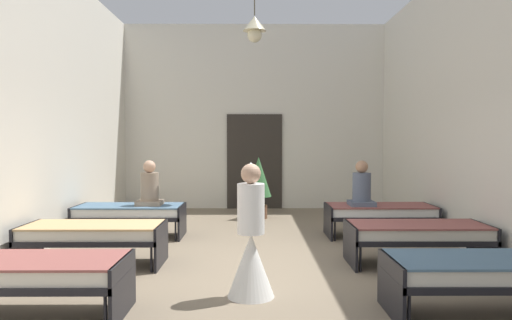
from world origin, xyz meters
The scene contains 12 objects.
ground_plane centered at (0.00, 0.00, -0.05)m, with size 7.18×11.56×0.10m, color #7A6B56.
room_shell centered at (0.00, 1.37, 2.34)m, with size 6.98×11.16×4.67m.
bed_left_row_0 centered at (-2.24, -1.90, 0.44)m, with size 1.90×0.84×0.57m.
bed_right_row_0 centered at (2.24, -1.90, 0.44)m, with size 1.90×0.84×0.57m.
bed_left_row_1 centered at (-2.24, 0.00, 0.44)m, with size 1.90×0.84×0.57m.
bed_right_row_1 centered at (2.24, 0.00, 0.44)m, with size 1.90×0.84×0.57m.
bed_left_row_2 centered at (-2.24, 1.90, 0.44)m, with size 1.90×0.84×0.57m.
bed_right_row_2 centered at (2.24, 1.90, 0.44)m, with size 1.90×0.84×0.57m.
nurse_near_aisle centered at (-0.06, -1.31, 0.53)m, with size 0.52×0.52×1.49m.
patient_seated_primary centered at (1.89, 1.83, 0.87)m, with size 0.44×0.44×0.80m.
patient_seated_secondary centered at (-1.89, 1.92, 0.87)m, with size 0.44×0.44×0.80m.
potted_plant centered at (0.09, 3.91, 0.83)m, with size 0.57×0.57×1.37m.
Camera 1 is at (-0.04, -6.40, 1.71)m, focal length 32.72 mm.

